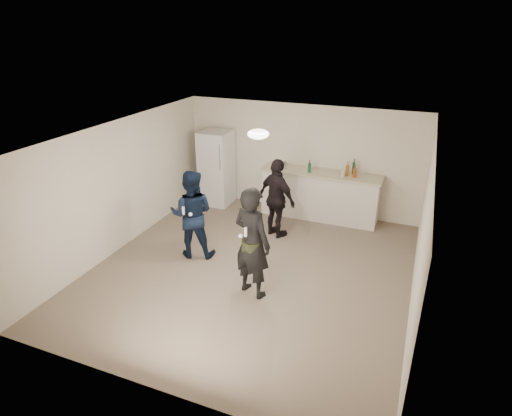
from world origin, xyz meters
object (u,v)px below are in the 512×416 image
at_px(counter, 319,196).
at_px(fridge, 217,168).
at_px(woman, 252,243).
at_px(shaker, 285,165).
at_px(spectator, 277,199).
at_px(man, 192,214).

xyz_separation_m(counter, fridge, (-2.55, -0.07, 0.38)).
distance_m(counter, woman, 3.36).
bearing_deg(shaker, fridge, -178.75).
height_order(shaker, spectator, spectator).
xyz_separation_m(man, woman, (1.53, -0.76, 0.09)).
xyz_separation_m(fridge, shaker, (1.71, 0.04, 0.28)).
height_order(counter, fridge, fridge).
xyz_separation_m(counter, man, (-1.82, -2.56, 0.33)).
xyz_separation_m(shaker, man, (-0.98, -2.53, -0.32)).
height_order(man, woman, woman).
height_order(counter, woman, woman).
relative_size(fridge, shaker, 10.59).
bearing_deg(fridge, shaker, 1.25).
bearing_deg(woman, man, -7.77).
xyz_separation_m(shaker, woman, (0.55, -3.29, -0.23)).
bearing_deg(man, spectator, -149.73).
relative_size(counter, fridge, 1.44).
bearing_deg(counter, woman, -94.99).
bearing_deg(man, counter, -142.99).
xyz_separation_m(woman, spectator, (-0.31, 2.11, -0.10)).
distance_m(shaker, spectator, 1.25).
bearing_deg(counter, shaker, -177.77).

